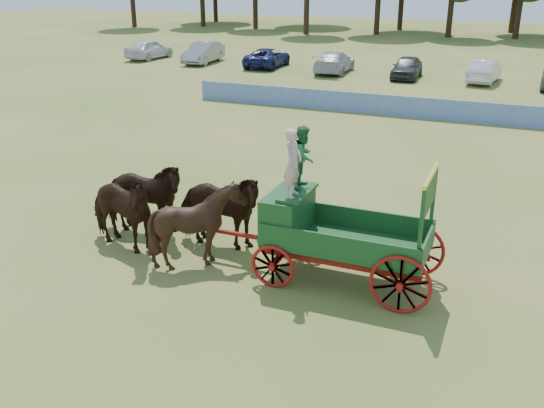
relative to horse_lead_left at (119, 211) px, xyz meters
The scene contains 8 objects.
ground 6.44m from the horse_lead_left, ahead, with size 160.00×160.00×0.00m, color olive.
horse_lead_left is the anchor object (origin of this frame).
horse_lead_right 1.10m from the horse_lead_left, 90.00° to the left, with size 1.17×2.58×2.18m, color black.
horse_wheel_left 2.40m from the horse_lead_left, ahead, with size 1.76×1.98×2.18m, color black.
horse_wheel_right 2.64m from the horse_lead_left, 24.62° to the left, with size 1.17×2.58×2.18m, color black.
farm_dray 5.42m from the horse_lead_left, ahead, with size 6.00×2.00×3.75m.
sponsor_banner 19.23m from the horse_lead_left, 73.89° to the left, with size 26.00×0.08×1.05m, color #1F46A8.
parked_cars 30.69m from the horse_lead_left, 92.05° to the left, with size 38.06×6.63×1.62m.
Camera 1 is at (3.17, -12.62, 7.13)m, focal length 40.00 mm.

